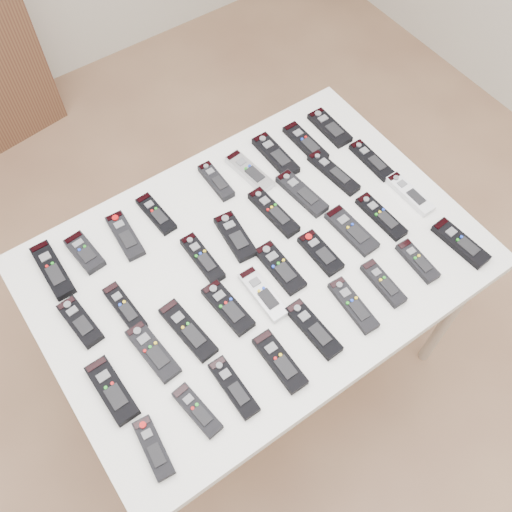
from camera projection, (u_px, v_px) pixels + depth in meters
ground at (240, 370)px, 2.29m from camera, size 4.00×4.00×0.00m
table at (256, 270)px, 1.70m from camera, size 1.25×0.88×0.78m
remote_0 at (53, 270)px, 1.62m from camera, size 0.06×0.20×0.02m
remote_1 at (85, 253)px, 1.65m from camera, size 0.07×0.14×0.02m
remote_2 at (125, 236)px, 1.68m from camera, size 0.06×0.17×0.02m
remote_3 at (156, 214)px, 1.72m from camera, size 0.06×0.16×0.02m
remote_4 at (216, 181)px, 1.78m from camera, size 0.05×0.15×0.02m
remote_5 at (250, 172)px, 1.80m from camera, size 0.07×0.19×0.02m
remote_6 at (275, 155)px, 1.84m from camera, size 0.06×0.19×0.02m
remote_7 at (305, 143)px, 1.87m from camera, size 0.05×0.18×0.02m
remote_8 at (330, 128)px, 1.91m from camera, size 0.06×0.17×0.02m
remote_9 at (80, 322)px, 1.53m from camera, size 0.07×0.16×0.02m
remote_10 at (125, 308)px, 1.55m from camera, size 0.05×0.17×0.02m
remote_11 at (202, 258)px, 1.64m from camera, size 0.05×0.17×0.02m
remote_12 at (235, 237)px, 1.68m from camera, size 0.08×0.17×0.02m
remote_13 at (274, 212)px, 1.72m from camera, size 0.06×0.20×0.02m
remote_14 at (302, 193)px, 1.76m from camera, size 0.07×0.19×0.02m
remote_15 at (333, 173)px, 1.80m from camera, size 0.06×0.20×0.02m
remote_16 at (372, 160)px, 1.83m from camera, size 0.05×0.17×0.02m
remote_17 at (112, 390)px, 1.43m from camera, size 0.07×0.18×0.02m
remote_18 at (153, 351)px, 1.49m from camera, size 0.07×0.19×0.02m
remote_19 at (188, 330)px, 1.52m from camera, size 0.07×0.20×0.02m
remote_20 at (228, 307)px, 1.55m from camera, size 0.07×0.18×0.02m
remote_21 at (263, 294)px, 1.58m from camera, size 0.05×0.18×0.02m
remote_22 at (280, 268)px, 1.62m from camera, size 0.06×0.18×0.02m
remote_23 at (320, 253)px, 1.65m from camera, size 0.06×0.15×0.02m
remote_24 at (352, 230)px, 1.69m from camera, size 0.07×0.18×0.02m
remote_25 at (381, 216)px, 1.71m from camera, size 0.05×0.18×0.02m
remote_26 at (410, 194)px, 1.76m from camera, size 0.05×0.17×0.02m
remote_27 at (154, 448)px, 1.36m from camera, size 0.06×0.16×0.02m
remote_28 at (197, 410)px, 1.41m from camera, size 0.06×0.15×0.02m
remote_29 at (234, 387)px, 1.44m from camera, size 0.05×0.17×0.02m
remote_30 at (280, 361)px, 1.47m from camera, size 0.06×0.18×0.02m
remote_31 at (313, 329)px, 1.52m from camera, size 0.06×0.18×0.02m
remote_32 at (353, 305)px, 1.56m from camera, size 0.06×0.18×0.02m
remote_33 at (383, 283)px, 1.59m from camera, size 0.05×0.15×0.02m
remote_34 at (418, 261)px, 1.63m from camera, size 0.05×0.15×0.02m
remote_35 at (460, 243)px, 1.66m from camera, size 0.07×0.18×0.02m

